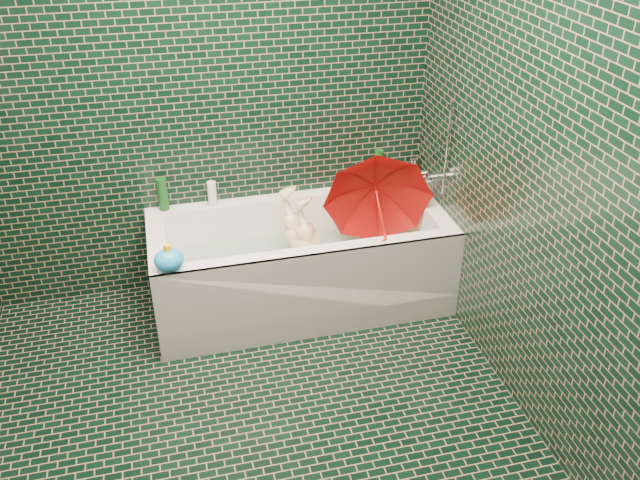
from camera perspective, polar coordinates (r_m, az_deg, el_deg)
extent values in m
plane|color=black|center=(3.33, -5.40, -16.29)|extent=(2.80, 2.80, 0.00)
plane|color=black|center=(3.85, -9.89, 12.58)|extent=(2.80, 0.00, 2.80)
plane|color=black|center=(2.98, 18.86, 5.83)|extent=(0.00, 2.80, 2.80)
cube|color=white|center=(4.10, -1.63, -4.19)|extent=(1.70, 0.75, 0.15)
cube|color=white|center=(4.22, -2.67, 1.33)|extent=(1.70, 0.10, 0.40)
cube|color=white|center=(3.68, -0.57, -3.52)|extent=(1.70, 0.10, 0.40)
cube|color=white|center=(4.17, 9.10, 0.51)|extent=(0.10, 0.55, 0.40)
cube|color=white|center=(3.88, -13.29, -2.44)|extent=(0.10, 0.55, 0.40)
cube|color=white|center=(3.69, -0.41, -4.82)|extent=(1.70, 0.02, 0.55)
cube|color=green|center=(4.05, -1.65, -3.26)|extent=(1.35, 0.47, 0.01)
cube|color=silver|center=(3.97, -1.68, -1.54)|extent=(1.48, 0.53, 0.00)
cylinder|color=silver|center=(4.00, 9.94, 5.26)|extent=(0.14, 0.05, 0.05)
cylinder|color=silver|center=(4.02, 8.56, 5.52)|extent=(0.05, 0.04, 0.04)
cylinder|color=silver|center=(3.83, 10.68, 7.57)|extent=(0.01, 0.01, 0.55)
imported|color=#E2B68D|center=(3.94, -0.87, -1.69)|extent=(0.98, 0.56, 0.39)
imported|color=red|center=(3.86, 5.08, 2.45)|extent=(0.88, 0.76, 0.84)
imported|color=white|center=(4.30, 7.88, 4.69)|extent=(0.13, 0.13, 0.28)
imported|color=#3B1D6C|center=(4.28, 6.74, 4.62)|extent=(0.11, 0.11, 0.20)
imported|color=#124115|center=(4.29, 7.27, 4.65)|extent=(0.17, 0.17, 0.18)
cylinder|color=#124115|center=(4.19, 4.94, 6.00)|extent=(0.07, 0.07, 0.24)
cylinder|color=silver|center=(4.29, 7.85, 5.78)|extent=(0.06, 0.06, 0.16)
cylinder|color=#124115|center=(4.03, -13.11, 3.77)|extent=(0.07, 0.07, 0.20)
cylinder|color=white|center=(4.03, -9.07, 3.86)|extent=(0.05, 0.05, 0.15)
ellipsoid|color=yellow|center=(4.21, 4.00, 4.83)|extent=(0.11, 0.09, 0.07)
sphere|color=yellow|center=(4.21, 4.46, 5.44)|extent=(0.05, 0.05, 0.05)
cone|color=orange|center=(4.22, 4.74, 5.46)|extent=(0.02, 0.02, 0.02)
ellipsoid|color=#1A94EE|center=(3.46, -12.61, -1.65)|extent=(0.17, 0.15, 0.12)
cylinder|color=yellow|center=(3.42, -12.73, -0.68)|extent=(0.04, 0.04, 0.04)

